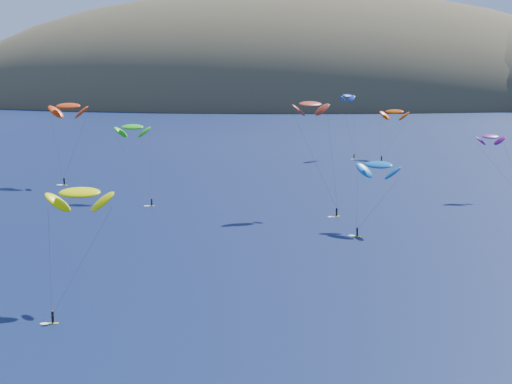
{
  "coord_description": "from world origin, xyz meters",
  "views": [
    {
      "loc": [
        18.02,
        -50.09,
        32.74
      ],
      "look_at": [
        12.9,
        80.0,
        9.0
      ],
      "focal_mm": 50.0,
      "sensor_mm": 36.0,
      "label": 1
    }
  ],
  "objects": [
    {
      "name": "kitesurfer_3",
      "position": [
        -18.45,
        119.79,
        17.4
      ],
      "size": [
        10.95,
        12.03,
        19.74
      ],
      "rotation": [
        0.0,
        0.0,
        0.04
      ],
      "color": "yellow",
      "rests_on": "ground"
    },
    {
      "name": "kitesurfer_6",
      "position": [
        67.74,
        122.81,
        15.13
      ],
      "size": [
        10.48,
        9.31,
        17.08
      ],
      "rotation": [
        0.0,
        0.0,
        0.13
      ],
      "color": "yellow",
      "rests_on": "ground"
    },
    {
      "name": "kitesurfer_1",
      "position": [
        -40.49,
        141.62,
        21.06
      ],
      "size": [
        11.65,
        8.32,
        24.13
      ],
      "rotation": [
        0.0,
        0.0,
        -0.19
      ],
      "color": "yellow",
      "rests_on": "ground"
    },
    {
      "name": "kitesurfer_11",
      "position": [
        55.9,
        196.98,
        16.07
      ],
      "size": [
        11.54,
        14.92,
        18.83
      ],
      "rotation": [
        0.0,
        0.0,
        -0.44
      ],
      "color": "yellow",
      "rests_on": "ground"
    },
    {
      "name": "kitesurfer_9",
      "position": [
        23.75,
        105.3,
        23.77
      ],
      "size": [
        11.09,
        8.9,
        26.15
      ],
      "rotation": [
        0.0,
        0.0,
        0.43
      ],
      "color": "yellow",
      "rests_on": "ground"
    },
    {
      "name": "kitesurfer_5",
      "position": [
        36.65,
        89.3,
        12.9
      ],
      "size": [
        10.13,
        11.39,
        15.41
      ],
      "rotation": [
        0.0,
        0.0,
        -0.57
      ],
      "color": "yellow",
      "rests_on": "ground"
    },
    {
      "name": "island",
      "position": [
        39.4,
        562.36,
        -10.74
      ],
      "size": [
        730.0,
        300.0,
        210.0
      ],
      "color": "#3D3526",
      "rests_on": "ground"
    },
    {
      "name": "kitesurfer_2",
      "position": [
        -9.77,
        44.29,
        15.23
      ],
      "size": [
        9.1,
        12.26,
        17.67
      ],
      "rotation": [
        0.0,
        0.0,
        0.13
      ],
      "color": "yellow",
      "rests_on": "ground"
    },
    {
      "name": "kitesurfer_4",
      "position": [
        39.77,
        197.77,
        21.39
      ],
      "size": [
        7.32,
        8.23,
        23.48
      ],
      "rotation": [
        0.0,
        0.0,
        0.85
      ],
      "color": "yellow",
      "rests_on": "ground"
    }
  ]
}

